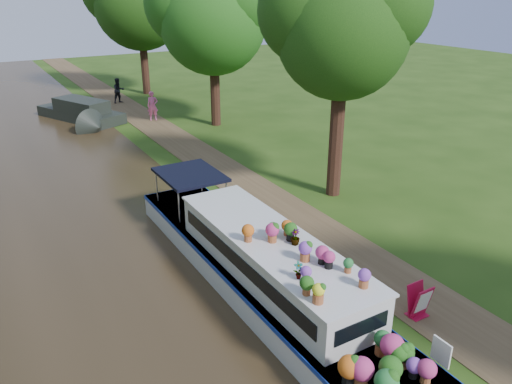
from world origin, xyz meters
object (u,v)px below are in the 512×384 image
object	(u,v)px
plant_boat	(271,272)
pedestrian_dark	(119,91)
sandwich_board	(419,302)
second_boat	(82,112)
pedestrian_pink	(153,106)

from	to	relation	value
plant_boat	pedestrian_dark	world-z (taller)	plant_boat
sandwich_board	second_boat	bearing A→B (deg)	96.41
sandwich_board	pedestrian_dark	distance (m)	28.23
plant_boat	sandwich_board	distance (m)	3.82
sandwich_board	pedestrian_pink	bearing A→B (deg)	87.27
second_boat	pedestrian_dark	xyz separation A→B (m)	(3.42, 3.79, 0.34)
plant_boat	sandwich_board	world-z (taller)	plant_boat
sandwich_board	pedestrian_dark	bearing A→B (deg)	88.61
plant_boat	second_boat	xyz separation A→B (m)	(0.04, 21.89, -0.30)
sandwich_board	pedestrian_pink	world-z (taller)	pedestrian_pink
pedestrian_pink	plant_boat	bearing A→B (deg)	-84.38
plant_boat	second_boat	distance (m)	21.90
plant_boat	pedestrian_dark	bearing A→B (deg)	82.31
pedestrian_pink	second_boat	bearing A→B (deg)	167.91
second_boat	pedestrian_pink	size ratio (longest dim) A/B	4.21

